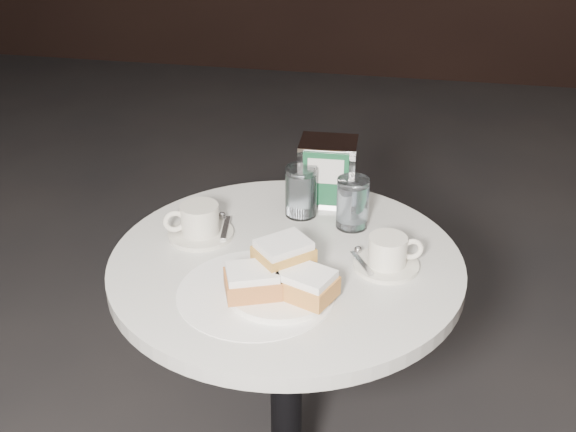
# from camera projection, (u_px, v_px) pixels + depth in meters

# --- Properties ---
(cafe_table) EXTENTS (0.70, 0.70, 0.74)m
(cafe_table) POSITION_uv_depth(u_px,v_px,m) (286.00, 338.00, 1.52)
(cafe_table) COLOR black
(cafe_table) RESTS_ON ground
(sugar_spill) EXTENTS (0.34, 0.34, 0.00)m
(sugar_spill) POSITION_uv_depth(u_px,v_px,m) (256.00, 292.00, 1.32)
(sugar_spill) COLOR white
(sugar_spill) RESTS_ON cafe_table
(beignet_plate) EXTENTS (0.22, 0.20, 0.10)m
(beignet_plate) POSITION_uv_depth(u_px,v_px,m) (281.00, 279.00, 1.30)
(beignet_plate) COLOR white
(beignet_plate) RESTS_ON cafe_table
(coffee_cup_left) EXTENTS (0.18, 0.18, 0.07)m
(coffee_cup_left) POSITION_uv_depth(u_px,v_px,m) (199.00, 223.00, 1.49)
(coffee_cup_left) COLOR beige
(coffee_cup_left) RESTS_ON cafe_table
(coffee_cup_right) EXTENTS (0.16, 0.16, 0.07)m
(coffee_cup_right) POSITION_uv_depth(u_px,v_px,m) (388.00, 254.00, 1.38)
(coffee_cup_right) COLOR silver
(coffee_cup_right) RESTS_ON cafe_table
(water_glass_left) EXTENTS (0.08, 0.08, 0.11)m
(water_glass_left) POSITION_uv_depth(u_px,v_px,m) (301.00, 192.00, 1.56)
(water_glass_left) COLOR silver
(water_glass_left) RESTS_ON cafe_table
(water_glass_right) EXTENTS (0.08, 0.08, 0.11)m
(water_glass_right) POSITION_uv_depth(u_px,v_px,m) (352.00, 204.00, 1.51)
(water_glass_right) COLOR white
(water_glass_right) RESTS_ON cafe_table
(napkin_dispenser) EXTENTS (0.13, 0.11, 0.15)m
(napkin_dispenser) POSITION_uv_depth(u_px,v_px,m) (328.00, 171.00, 1.60)
(napkin_dispenser) COLOR silver
(napkin_dispenser) RESTS_ON cafe_table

